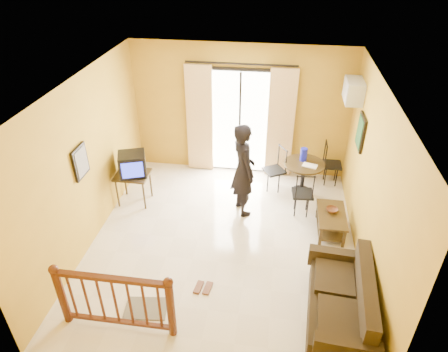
# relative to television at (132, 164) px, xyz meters

# --- Properties ---
(ground) EXTENTS (5.00, 5.00, 0.00)m
(ground) POSITION_rel_television_xyz_m (1.87, -0.96, -0.86)
(ground) COLOR beige
(ground) RESTS_ON ground
(room_shell) EXTENTS (5.00, 5.00, 5.00)m
(room_shell) POSITION_rel_television_xyz_m (1.87, -0.96, 0.85)
(room_shell) COLOR white
(room_shell) RESTS_ON ground
(balcony_door) EXTENTS (2.25, 0.14, 2.46)m
(balcony_door) POSITION_rel_television_xyz_m (1.87, 1.47, 0.33)
(balcony_door) COLOR black
(balcony_door) RESTS_ON ground
(tv_table) EXTENTS (0.64, 0.53, 0.64)m
(tv_table) POSITION_rel_television_xyz_m (-0.03, 0.00, -0.30)
(tv_table) COLOR black
(tv_table) RESTS_ON ground
(television) EXTENTS (0.61, 0.58, 0.44)m
(television) POSITION_rel_television_xyz_m (0.00, 0.00, 0.00)
(television) COLOR black
(television) RESTS_ON tv_table
(picture_left) EXTENTS (0.05, 0.42, 0.52)m
(picture_left) POSITION_rel_television_xyz_m (-0.35, -1.16, 0.69)
(picture_left) COLOR black
(picture_left) RESTS_ON room_shell
(dining_table) EXTENTS (0.81, 0.81, 0.68)m
(dining_table) POSITION_rel_television_xyz_m (3.24, 0.82, -0.32)
(dining_table) COLOR black
(dining_table) RESTS_ON ground
(water_jug) EXTENTS (0.14, 0.14, 0.26)m
(water_jug) POSITION_rel_television_xyz_m (3.22, 0.94, -0.05)
(water_jug) COLOR #1217B0
(water_jug) RESTS_ON dining_table
(serving_tray) EXTENTS (0.32, 0.25, 0.02)m
(serving_tray) POSITION_rel_television_xyz_m (3.34, 0.72, -0.17)
(serving_tray) COLOR silver
(serving_tray) RESTS_ON dining_table
(dining_chairs) EXTENTS (1.66, 1.57, 0.95)m
(dining_chairs) POSITION_rel_television_xyz_m (3.24, 0.72, -0.86)
(dining_chairs) COLOR black
(dining_chairs) RESTS_ON ground
(air_conditioner) EXTENTS (0.31, 0.60, 0.40)m
(air_conditioner) POSITION_rel_television_xyz_m (3.96, 0.99, 1.29)
(air_conditioner) COLOR silver
(air_conditioner) RESTS_ON room_shell
(botanical_print) EXTENTS (0.05, 0.50, 0.60)m
(botanical_print) POSITION_rel_television_xyz_m (4.08, 0.34, 0.79)
(botanical_print) COLOR black
(botanical_print) RESTS_ON room_shell
(coffee_table) EXTENTS (0.49, 0.87, 0.39)m
(coffee_table) POSITION_rel_television_xyz_m (3.72, -0.39, -0.60)
(coffee_table) COLOR black
(coffee_table) RESTS_ON ground
(bowl) EXTENTS (0.22, 0.22, 0.07)m
(bowl) POSITION_rel_television_xyz_m (3.72, -0.32, -0.44)
(bowl) COLOR brown
(bowl) RESTS_ON coffee_table
(sofa) EXTENTS (0.91, 1.76, 0.82)m
(sofa) POSITION_rel_television_xyz_m (3.72, -2.31, -0.55)
(sofa) COLOR black
(sofa) RESTS_ON ground
(standing_person) EXTENTS (0.69, 0.79, 1.81)m
(standing_person) POSITION_rel_television_xyz_m (2.10, 0.02, 0.05)
(standing_person) COLOR black
(standing_person) RESTS_ON ground
(stair_balustrade) EXTENTS (1.63, 0.13, 1.04)m
(stair_balustrade) POSITION_rel_television_xyz_m (0.72, -2.86, -0.29)
(stair_balustrade) COLOR #471E0F
(stair_balustrade) RESTS_ON ground
(doormat) EXTENTS (0.64, 0.47, 0.02)m
(doormat) POSITION_rel_television_xyz_m (0.98, -2.53, -0.85)
(doormat) COLOR #605B4D
(doormat) RESTS_ON ground
(sandals) EXTENTS (0.27, 0.26, 0.03)m
(sandals) POSITION_rel_television_xyz_m (1.72, -2.04, -0.84)
(sandals) COLOR brown
(sandals) RESTS_ON ground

